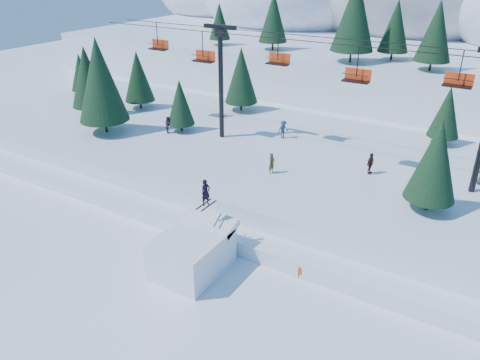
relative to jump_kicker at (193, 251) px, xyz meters
The scene contains 10 objects.
ground 2.90m from the jump_kicker, 67.43° to the right, with size 160.00×160.00×0.00m, color white.
mid_shelf 15.68m from the jump_kicker, 86.42° to the left, with size 70.00×22.00×2.50m, color white.
berm 5.79m from the jump_kicker, 80.18° to the left, with size 70.00×6.00×1.10m, color white.
mountain_ridge 71.60m from the jump_kicker, 93.30° to the left, with size 119.00×60.47×26.46m.
jump_kicker is the anchor object (origin of this frame).
chairlift 17.75m from the jump_kicker, 81.17° to the left, with size 46.00×3.21×10.28m.
conifer_stand 16.86m from the jump_kicker, 79.01° to the left, with size 63.12×17.47×9.09m.
distant_skiers 15.82m from the jump_kicker, 90.40° to the left, with size 28.43×8.47×1.76m.
banner_near 8.06m from the jump_kicker, 19.84° to the left, with size 2.86×0.18×0.90m.
banner_far 10.93m from the jump_kicker, 22.27° to the left, with size 2.79×0.66×0.90m.
Camera 1 is at (14.27, -17.09, 18.32)m, focal length 35.00 mm.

